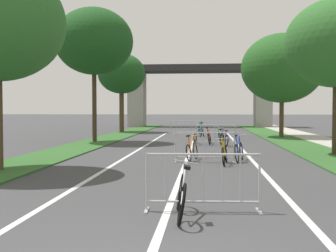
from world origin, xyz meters
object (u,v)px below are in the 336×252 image
Objects in this scene: bicycle_red_9 at (209,138)px; bicycle_white_0 at (195,137)px; tree_left_maple_mid at (94,42)px; bicycle_purple_6 at (224,139)px; crowd_barrier_third at (216,135)px; crowd_barrier_second at (205,148)px; tree_right_pine_far at (282,68)px; bicycle_teal_8 at (200,131)px; bicycle_silver_5 at (182,196)px; bicycle_yellow_4 at (224,154)px; tree_left_pine_near at (121,74)px; bicycle_blue_2 at (239,151)px; bicycle_green_1 at (222,137)px; bicycle_orange_3 at (192,150)px; crowd_barrier_nearest at (203,183)px; bicycle_black_7 at (202,131)px; crowd_barrier_fourth at (186,129)px.

bicycle_white_0 is at bearing -177.01° from bicycle_red_9.
bicycle_purple_6 is at bearing -13.43° from tree_left_maple_mid.
crowd_barrier_second is at bearing -94.45° from crowd_barrier_third.
tree_right_pine_far reaches higher than bicycle_teal_8.
tree_left_maple_mid is at bearing 105.66° from bicycle_silver_5.
tree_left_pine_near is at bearing -61.66° from bicycle_yellow_4.
bicycle_blue_2 is 0.99× the size of bicycle_red_9.
bicycle_green_1 reaches higher than bicycle_teal_8.
bicycle_orange_3 reaches higher than bicycle_red_9.
bicycle_white_0 is 7.33m from bicycle_blue_2.
crowd_barrier_nearest reaches higher than bicycle_white_0.
bicycle_teal_8 is (-0.34, 13.58, -0.12)m from crowd_barrier_second.
tree_left_pine_near is 20.94m from bicycle_yellow_4.
bicycle_red_9 is at bearing -130.12° from tree_right_pine_far.
tree_right_pine_far is (11.04, 4.83, -1.09)m from tree_left_maple_mid.
bicycle_teal_8 is (0.05, 20.99, 0.02)m from bicycle_silver_5.
crowd_barrier_nearest is 1.25× the size of bicycle_black_7.
tree_right_pine_far is 8.68m from bicycle_purple_6.
crowd_barrier_fourth reaches higher than bicycle_blue_2.
crowd_barrier_fourth is 1.24× the size of bicycle_black_7.
crowd_barrier_third is 6.57m from bicycle_blue_2.
bicycle_blue_2 is (1.19, 0.43, -0.14)m from crowd_barrier_second.
tree_left_maple_mid is 9.39m from bicycle_teal_8.
bicycle_green_1 reaches higher than bicycle_orange_3.
bicycle_green_1 is (0.85, 7.35, -0.14)m from crowd_barrier_second.
bicycle_silver_5 is (6.32, -26.08, -4.30)m from tree_left_pine_near.
bicycle_blue_2 is (7.89, -18.24, -4.30)m from tree_left_pine_near.
crowd_barrier_nearest is 14.34m from bicycle_green_1.
crowd_barrier_nearest is (6.67, -25.64, -4.16)m from tree_left_pine_near.
tree_right_pine_far is 6.67m from bicycle_teal_8.
tree_left_pine_near is at bearing 109.73° from crowd_barrier_second.
bicycle_blue_2 is at bearing -66.60° from tree_left_pine_near.
crowd_barrier_second is 7.58m from bicycle_white_0.
bicycle_black_7 is (0.22, 13.93, 0.01)m from bicycle_orange_3.
tree_left_pine_near is 13.43m from bicycle_white_0.
crowd_barrier_second is at bearing -38.33° from bicycle_orange_3.
bicycle_black_7 is (1.08, 0.54, -0.15)m from crowd_barrier_fourth.
crowd_barrier_fourth is at bearing 93.55° from crowd_barrier_nearest.
tree_left_pine_near is 26.82m from crowd_barrier_nearest.
crowd_barrier_nearest is 20.55m from bicycle_teal_8.
bicycle_yellow_4 is at bearing -52.30° from tree_left_maple_mid.
bicycle_green_1 is 6.34m from bicycle_teal_8.
bicycle_black_7 reaches higher than bicycle_white_0.
tree_left_pine_near reaches higher than bicycle_yellow_4.
tree_left_maple_mid is at bearing 137.59° from bicycle_orange_3.
bicycle_teal_8 reaches higher than bicycle_white_0.
tree_left_maple_mid is at bearing -130.40° from crowd_barrier_fourth.
crowd_barrier_nearest is at bearing -103.83° from tree_right_pine_far.
crowd_barrier_nearest is 7.51m from bicycle_blue_2.
tree_left_pine_near is at bearing 116.09° from bicycle_green_1.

